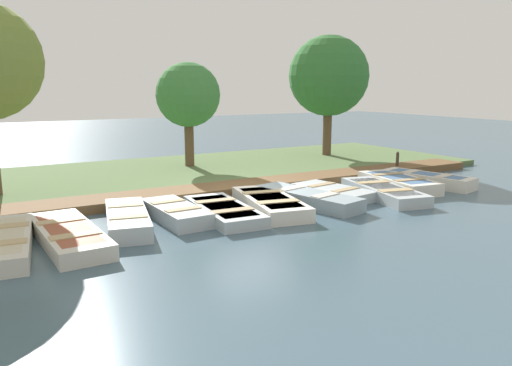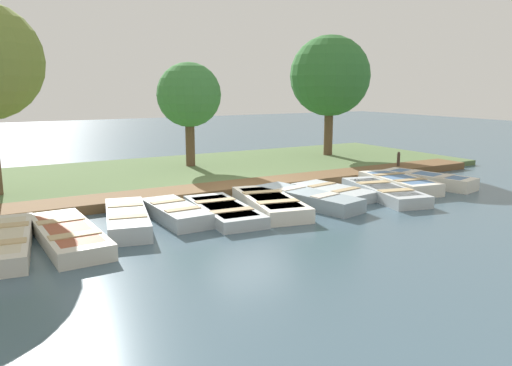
{
  "view_description": "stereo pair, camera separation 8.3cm",
  "coord_description": "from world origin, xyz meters",
  "px_view_note": "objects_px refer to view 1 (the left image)",
  "views": [
    {
      "loc": [
        13.05,
        -7.29,
        3.44
      ],
      "look_at": [
        0.68,
        -0.13,
        0.65
      ],
      "focal_mm": 35.0,
      "sensor_mm": 36.0,
      "label": 1
    },
    {
      "loc": [
        13.09,
        -7.22,
        3.44
      ],
      "look_at": [
        0.68,
        -0.13,
        0.65
      ],
      "focal_mm": 35.0,
      "sensor_mm": 36.0,
      "label": 2
    }
  ],
  "objects_px": {
    "rowboat_9": "(398,183)",
    "park_tree_center": "(329,76)",
    "rowboat_4": "(224,211)",
    "rowboat_8": "(383,191)",
    "mooring_post_far": "(397,162)",
    "rowboat_2": "(127,219)",
    "rowboat_10": "(427,179)",
    "rowboat_5": "(270,203)",
    "rowboat_0": "(2,243)",
    "rowboat_7": "(333,192)",
    "rowboat_3": "(176,213)",
    "rowboat_1": "(69,235)",
    "rowboat_6": "(307,198)",
    "park_tree_left": "(188,96)"
  },
  "relations": [
    {
      "from": "rowboat_0",
      "to": "rowboat_6",
      "type": "height_order",
      "value": "rowboat_6"
    },
    {
      "from": "mooring_post_far",
      "to": "park_tree_left",
      "type": "relative_size",
      "value": 0.19
    },
    {
      "from": "rowboat_3",
      "to": "rowboat_5",
      "type": "xyz_separation_m",
      "value": [
        0.32,
        2.68,
        -0.0
      ]
    },
    {
      "from": "rowboat_9",
      "to": "rowboat_2",
      "type": "bearing_deg",
      "value": -81.49
    },
    {
      "from": "rowboat_8",
      "to": "rowboat_7",
      "type": "bearing_deg",
      "value": -106.98
    },
    {
      "from": "rowboat_1",
      "to": "rowboat_7",
      "type": "bearing_deg",
      "value": 92.22
    },
    {
      "from": "rowboat_6",
      "to": "rowboat_10",
      "type": "xyz_separation_m",
      "value": [
        -0.26,
        5.33,
        0.01
      ]
    },
    {
      "from": "rowboat_3",
      "to": "rowboat_7",
      "type": "distance_m",
      "value": 5.27
    },
    {
      "from": "park_tree_center",
      "to": "rowboat_1",
      "type": "bearing_deg",
      "value": -60.32
    },
    {
      "from": "rowboat_9",
      "to": "rowboat_4",
      "type": "bearing_deg",
      "value": -79.16
    },
    {
      "from": "rowboat_8",
      "to": "mooring_post_far",
      "type": "xyz_separation_m",
      "value": [
        -3.05,
        3.7,
        0.24
      ]
    },
    {
      "from": "rowboat_2",
      "to": "mooring_post_far",
      "type": "xyz_separation_m",
      "value": [
        -2.39,
        11.62,
        0.21
      ]
    },
    {
      "from": "rowboat_1",
      "to": "park_tree_center",
      "type": "relative_size",
      "value": 0.63
    },
    {
      "from": "rowboat_8",
      "to": "rowboat_10",
      "type": "height_order",
      "value": "rowboat_10"
    },
    {
      "from": "rowboat_1",
      "to": "park_tree_center",
      "type": "xyz_separation_m",
      "value": [
        -7.4,
        12.99,
        3.69
      ]
    },
    {
      "from": "rowboat_1",
      "to": "rowboat_2",
      "type": "height_order",
      "value": "rowboat_2"
    },
    {
      "from": "rowboat_8",
      "to": "park_tree_center",
      "type": "height_order",
      "value": "park_tree_center"
    },
    {
      "from": "rowboat_6",
      "to": "rowboat_1",
      "type": "bearing_deg",
      "value": -99.98
    },
    {
      "from": "rowboat_0",
      "to": "rowboat_10",
      "type": "height_order",
      "value": "rowboat_10"
    },
    {
      "from": "rowboat_6",
      "to": "rowboat_7",
      "type": "bearing_deg",
      "value": 95.31
    },
    {
      "from": "rowboat_2",
      "to": "rowboat_8",
      "type": "relative_size",
      "value": 0.9
    },
    {
      "from": "rowboat_1",
      "to": "rowboat_6",
      "type": "xyz_separation_m",
      "value": [
        -0.3,
        6.74,
        0.02
      ]
    },
    {
      "from": "rowboat_6",
      "to": "park_tree_center",
      "type": "bearing_deg",
      "value": 126.17
    },
    {
      "from": "rowboat_7",
      "to": "park_tree_left",
      "type": "distance_m",
      "value": 7.69
    },
    {
      "from": "rowboat_4",
      "to": "rowboat_7",
      "type": "height_order",
      "value": "rowboat_7"
    },
    {
      "from": "rowboat_2",
      "to": "park_tree_center",
      "type": "height_order",
      "value": "park_tree_center"
    },
    {
      "from": "rowboat_4",
      "to": "rowboat_9",
      "type": "height_order",
      "value": "rowboat_9"
    },
    {
      "from": "rowboat_2",
      "to": "mooring_post_far",
      "type": "distance_m",
      "value": 11.86
    },
    {
      "from": "rowboat_0",
      "to": "mooring_post_far",
      "type": "distance_m",
      "value": 14.71
    },
    {
      "from": "rowboat_9",
      "to": "rowboat_10",
      "type": "xyz_separation_m",
      "value": [
        0.06,
        1.32,
        0.0
      ]
    },
    {
      "from": "rowboat_0",
      "to": "mooring_post_far",
      "type": "bearing_deg",
      "value": 108.73
    },
    {
      "from": "rowboat_7",
      "to": "mooring_post_far",
      "type": "relative_size",
      "value": 3.27
    },
    {
      "from": "rowboat_8",
      "to": "mooring_post_far",
      "type": "height_order",
      "value": "mooring_post_far"
    },
    {
      "from": "rowboat_9",
      "to": "mooring_post_far",
      "type": "bearing_deg",
      "value": 143.44
    },
    {
      "from": "rowboat_6",
      "to": "rowboat_10",
      "type": "relative_size",
      "value": 1.08
    },
    {
      "from": "rowboat_0",
      "to": "rowboat_8",
      "type": "relative_size",
      "value": 1.0
    },
    {
      "from": "rowboat_6",
      "to": "park_tree_center",
      "type": "height_order",
      "value": "park_tree_center"
    },
    {
      "from": "rowboat_2",
      "to": "rowboat_9",
      "type": "bearing_deg",
      "value": 102.58
    },
    {
      "from": "rowboat_5",
      "to": "rowboat_10",
      "type": "xyz_separation_m",
      "value": [
        -0.25,
        6.62,
        0.02
      ]
    },
    {
      "from": "rowboat_7",
      "to": "rowboat_3",
      "type": "bearing_deg",
      "value": -98.55
    },
    {
      "from": "park_tree_left",
      "to": "park_tree_center",
      "type": "relative_size",
      "value": 0.76
    },
    {
      "from": "rowboat_9",
      "to": "park_tree_center",
      "type": "relative_size",
      "value": 0.55
    },
    {
      "from": "park_tree_left",
      "to": "rowboat_9",
      "type": "bearing_deg",
      "value": 34.02
    },
    {
      "from": "rowboat_7",
      "to": "rowboat_9",
      "type": "bearing_deg",
      "value": 78.44
    },
    {
      "from": "rowboat_0",
      "to": "rowboat_10",
      "type": "relative_size",
      "value": 1.09
    },
    {
      "from": "rowboat_7",
      "to": "mooring_post_far",
      "type": "height_order",
      "value": "mooring_post_far"
    },
    {
      "from": "rowboat_6",
      "to": "park_tree_left",
      "type": "distance_m",
      "value": 7.83
    },
    {
      "from": "rowboat_6",
      "to": "mooring_post_far",
      "type": "height_order",
      "value": "mooring_post_far"
    },
    {
      "from": "rowboat_2",
      "to": "rowboat_10",
      "type": "relative_size",
      "value": 0.98
    },
    {
      "from": "rowboat_8",
      "to": "rowboat_10",
      "type": "distance_m",
      "value": 2.73
    }
  ]
}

